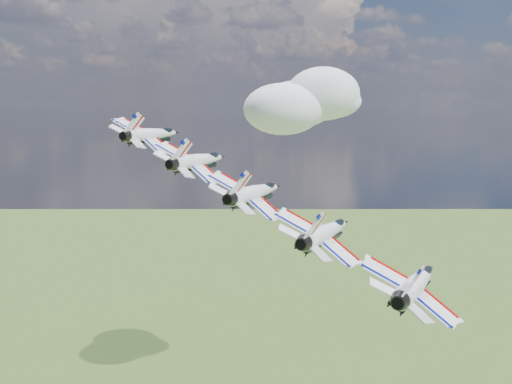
% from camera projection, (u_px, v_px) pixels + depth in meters
% --- Properties ---
extents(cloud_far, '(59.98, 47.13, 23.56)m').
position_uv_depth(cloud_far, '(306.00, 98.00, 312.23)').
color(cloud_far, white).
extents(jet_0, '(13.94, 16.06, 7.99)m').
position_uv_depth(jet_0, '(153.00, 134.00, 87.12)').
color(jet_0, white).
extents(jet_1, '(13.94, 16.06, 7.99)m').
position_uv_depth(jet_1, '(200.00, 160.00, 79.25)').
color(jet_1, white).
extents(jet_2, '(13.94, 16.06, 7.99)m').
position_uv_depth(jet_2, '(256.00, 192.00, 71.37)').
color(jet_2, white).
extents(jet_3, '(13.94, 16.06, 7.99)m').
position_uv_depth(jet_3, '(327.00, 232.00, 63.49)').
color(jet_3, white).
extents(jet_4, '(13.94, 16.06, 7.99)m').
position_uv_depth(jet_4, '(417.00, 283.00, 55.61)').
color(jet_4, silver).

